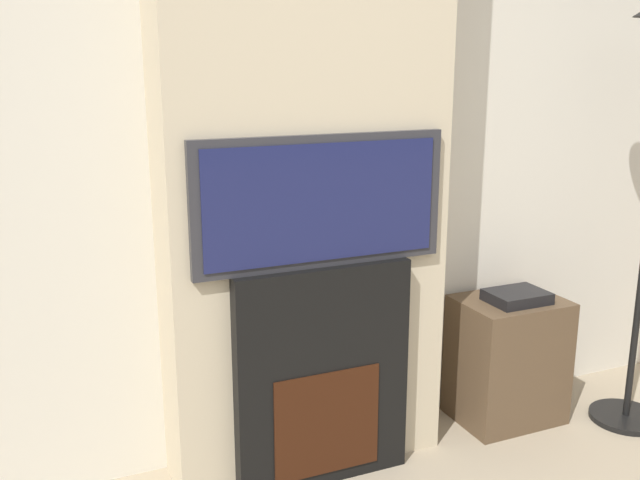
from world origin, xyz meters
name	(u,v)px	position (x,y,z in m)	size (l,w,h in m)	color
wall_back	(287,129)	(0.00, 2.03, 1.35)	(6.00, 0.06, 2.70)	silver
chimney_breast	(304,134)	(0.00, 1.85, 1.35)	(1.11, 0.30, 2.70)	beige
fireplace	(320,375)	(0.00, 1.70, 0.44)	(0.70, 0.15, 0.88)	black
television	(320,201)	(0.00, 1.70, 1.12)	(0.97, 0.07, 0.49)	#2D2D33
media_stand	(507,358)	(0.98, 1.80, 0.30)	(0.47, 0.36, 0.63)	brown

